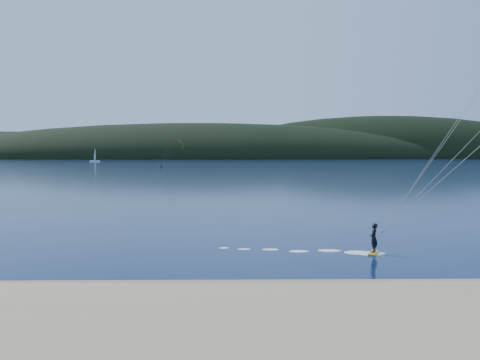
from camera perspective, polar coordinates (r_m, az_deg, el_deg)
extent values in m
plane|color=#071739|center=(19.44, -10.43, -16.56)|extent=(1800.00, 1800.00, 0.00)
cube|color=#9A8159|center=(23.66, -8.58, -12.81)|extent=(220.00, 2.50, 0.10)
ellipsoid|color=black|center=(739.98, -5.00, 2.60)|extent=(840.00, 280.00, 110.00)
ellipsoid|color=black|center=(819.39, 17.41, 2.52)|extent=(600.00, 240.00, 140.00)
ellipsoid|color=black|center=(885.26, -26.55, 2.37)|extent=(520.00, 220.00, 90.00)
cube|color=gold|center=(32.48, 15.89, -8.50)|extent=(1.13, 1.62, 0.09)
imported|color=black|center=(32.30, 15.92, -6.77)|extent=(0.72, 0.83, 1.92)
cube|color=gold|center=(219.17, -9.51, 1.38)|extent=(1.19, 1.44, 0.08)
imported|color=black|center=(219.14, -9.51, 1.62)|extent=(1.04, 1.09, 1.77)
cylinder|color=gray|center=(216.07, -8.68, 2.82)|extent=(0.02, 0.02, 11.66)
cube|color=white|center=(435.77, -17.19, 2.19)|extent=(8.71, 3.27, 1.50)
cylinder|color=white|center=(435.73, -17.20, 2.97)|extent=(0.21, 0.21, 11.77)
cube|color=white|center=(437.15, -17.14, 2.97)|extent=(0.22, 2.78, 8.56)
cube|color=white|center=(434.08, -17.25, 2.68)|extent=(0.19, 2.14, 5.35)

